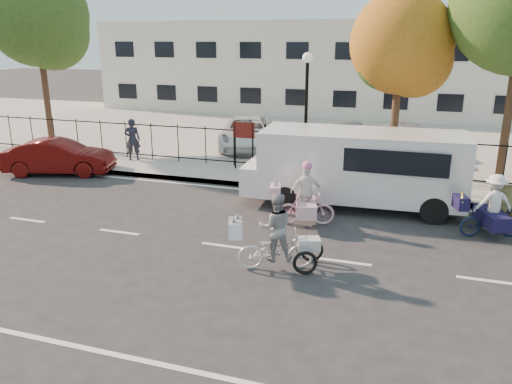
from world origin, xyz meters
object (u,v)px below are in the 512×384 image
at_px(white_van, 357,165).
at_px(pedestrian, 133,140).
at_px(lamppost, 307,93).
at_px(lot_car_b, 247,132).
at_px(zebra_trike, 276,240).
at_px(lot_car_c, 345,139).
at_px(unicorn_bike, 305,202).
at_px(bull_bike, 491,212).
at_px(lot_car_d, 410,139).
at_px(red_sedan, 59,157).

xyz_separation_m(white_van, pedestrian, (-9.33, 2.64, -0.28)).
height_order(lamppost, lot_car_b, lamppost).
height_order(zebra_trike, white_van, white_van).
distance_m(lamppost, lot_car_c, 4.46).
relative_size(unicorn_bike, lot_car_c, 0.46).
relative_size(bull_bike, pedestrian, 1.09).
height_order(unicorn_bike, lot_car_c, unicorn_bike).
bearing_deg(lamppost, pedestrian, 180.00).
xyz_separation_m(lamppost, lot_car_d, (3.56, 4.17, -2.24)).
height_order(zebra_trike, unicorn_bike, unicorn_bike).
height_order(zebra_trike, lot_car_b, zebra_trike).
height_order(white_van, lot_car_b, white_van).
height_order(lamppost, lot_car_c, lamppost).
bearing_deg(lamppost, bull_bike, -35.04).
bearing_deg(red_sedan, lot_car_b, -59.37).
bearing_deg(pedestrian, lamppost, 155.64).
xyz_separation_m(red_sedan, pedestrian, (1.80, 2.30, 0.34)).
bearing_deg(lot_car_c, unicorn_bike, -102.77).
distance_m(unicorn_bike, lot_car_d, 9.22).
bearing_deg(bull_bike, unicorn_bike, 80.31).
distance_m(lamppost, lot_car_d, 5.92).
xyz_separation_m(zebra_trike, lot_car_b, (-4.56, 11.36, 0.16)).
xyz_separation_m(white_van, lot_car_d, (1.37, 6.81, -0.41)).
height_order(bull_bike, white_van, white_van).
relative_size(lamppost, red_sedan, 1.08).
relative_size(pedestrian, lot_car_d, 0.40).
height_order(bull_bike, lot_car_b, bull_bike).
relative_size(lot_car_c, lot_car_d, 0.94).
bearing_deg(lot_car_c, bull_bike, -71.51).
relative_size(red_sedan, lot_car_d, 0.94).
xyz_separation_m(white_van, lot_car_b, (-5.70, 6.40, -0.44)).
bearing_deg(lot_car_d, unicorn_bike, -126.40).
bearing_deg(lot_car_c, red_sedan, -162.35).
bearing_deg(zebra_trike, unicorn_bike, -20.34).
xyz_separation_m(lamppost, unicorn_bike, (1.06, -4.70, -2.44)).
distance_m(zebra_trike, lot_car_b, 12.25).
height_order(unicorn_bike, lot_car_d, unicorn_bike).
relative_size(bull_bike, white_van, 0.28).
distance_m(unicorn_bike, white_van, 2.43).
bearing_deg(white_van, lamppost, 126.76).
xyz_separation_m(lamppost, lot_car_c, (0.95, 3.70, -2.31)).
distance_m(white_van, pedestrian, 9.70).
distance_m(pedestrian, lot_car_d, 11.49).
height_order(bull_bike, lot_car_c, bull_bike).
xyz_separation_m(lot_car_c, lot_car_d, (2.61, 0.47, 0.07)).
height_order(pedestrian, lot_car_d, pedestrian).
relative_size(zebra_trike, red_sedan, 0.51).
xyz_separation_m(lamppost, white_van, (2.19, -2.64, -1.83)).
height_order(lamppost, lot_car_d, lamppost).
xyz_separation_m(lamppost, zebra_trike, (1.05, -7.60, -2.43)).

